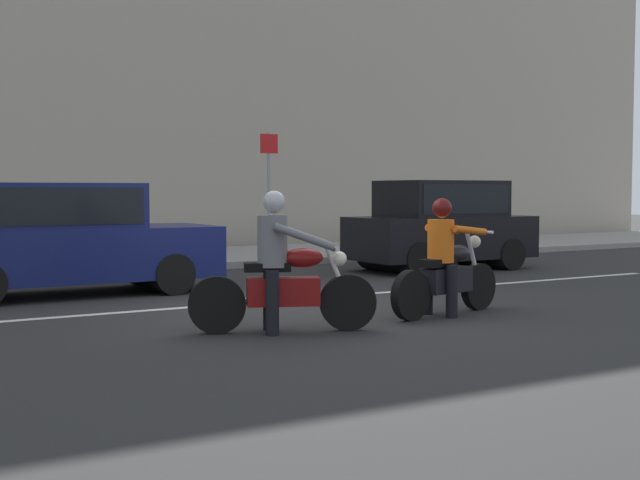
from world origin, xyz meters
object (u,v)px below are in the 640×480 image
at_px(parked_sedan_navy, 63,238).
at_px(parked_hatchback_black, 441,224).
at_px(motorcycle_with_rider_orange_stripe, 446,267).
at_px(street_sign_post, 269,181).
at_px(motorcycle_with_rider_gray, 282,275).

relative_size(parked_sedan_navy, parked_hatchback_black, 1.20).
bearing_deg(motorcycle_with_rider_orange_stripe, parked_sedan_navy, 128.96).
bearing_deg(parked_sedan_navy, street_sign_post, 36.26).
relative_size(motorcycle_with_rider_orange_stripe, parked_sedan_navy, 0.45).
distance_m(parked_sedan_navy, street_sign_post, 7.16).
distance_m(parked_hatchback_black, street_sign_post, 4.42).
bearing_deg(parked_hatchback_black, motorcycle_with_rider_orange_stripe, -128.47).
bearing_deg(motorcycle_with_rider_gray, parked_sedan_navy, 105.21).
relative_size(parked_sedan_navy, street_sign_post, 1.61).
distance_m(motorcycle_with_rider_gray, parked_sedan_navy, 4.85).
relative_size(motorcycle_with_rider_orange_stripe, motorcycle_with_rider_gray, 0.99).
relative_size(motorcycle_with_rider_gray, parked_sedan_navy, 0.45).
relative_size(parked_hatchback_black, street_sign_post, 1.35).
height_order(motorcycle_with_rider_orange_stripe, parked_hatchback_black, parked_hatchback_black).
distance_m(motorcycle_with_rider_gray, street_sign_post, 10.00).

